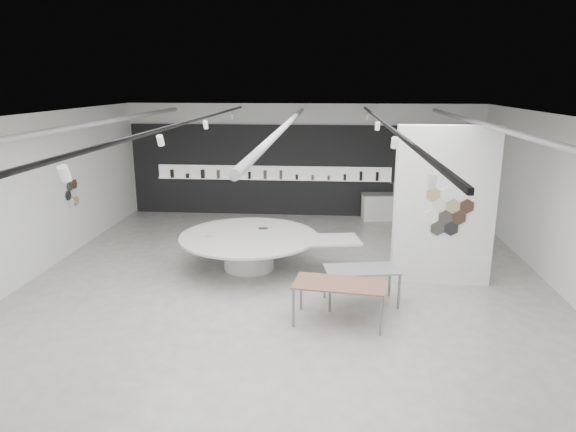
# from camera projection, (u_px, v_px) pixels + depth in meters

# --- Properties ---
(room) EXTENTS (12.02, 14.02, 3.82)m
(room) POSITION_uv_depth(u_px,v_px,m) (280.00, 202.00, 10.72)
(room) COLOR #ACA9A2
(room) RESTS_ON ground
(back_wall_display) EXTENTS (11.80, 0.27, 3.10)m
(back_wall_display) POSITION_uv_depth(u_px,v_px,m) (300.00, 171.00, 17.53)
(back_wall_display) COLOR black
(back_wall_display) RESTS_ON ground
(partition_column) EXTENTS (2.20, 0.38, 3.60)m
(partition_column) POSITION_uv_depth(u_px,v_px,m) (444.00, 207.00, 11.46)
(partition_column) COLOR white
(partition_column) RESTS_ON ground
(display_island) EXTENTS (4.72, 3.91, 0.87)m
(display_island) POSITION_uv_depth(u_px,v_px,m) (252.00, 247.00, 12.63)
(display_island) COLOR white
(display_island) RESTS_ON ground
(sample_table_wood) EXTENTS (1.81, 1.07, 0.80)m
(sample_table_wood) POSITION_uv_depth(u_px,v_px,m) (339.00, 286.00, 9.75)
(sample_table_wood) COLOR brown
(sample_table_wood) RESTS_ON ground
(sample_table_stone) EXTENTS (1.61, 1.00, 0.77)m
(sample_table_stone) POSITION_uv_depth(u_px,v_px,m) (361.00, 272.00, 10.58)
(sample_table_stone) COLOR gray
(sample_table_stone) RESTS_ON ground
(kitchen_counter) EXTENTS (1.62, 0.79, 1.23)m
(kitchen_counter) POSITION_uv_depth(u_px,v_px,m) (385.00, 207.00, 17.19)
(kitchen_counter) COLOR white
(kitchen_counter) RESTS_ON ground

